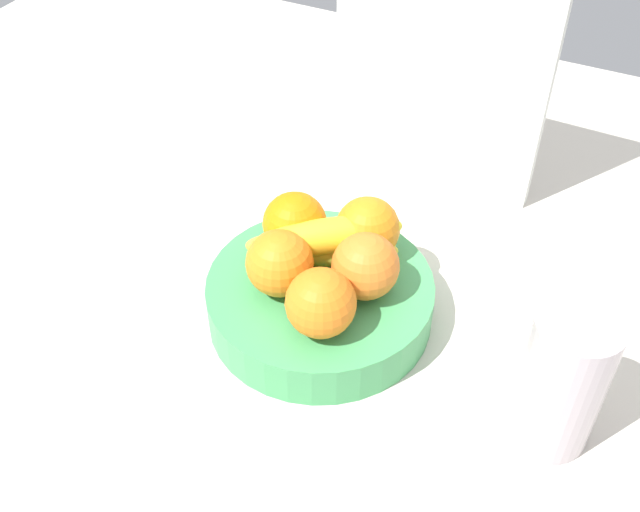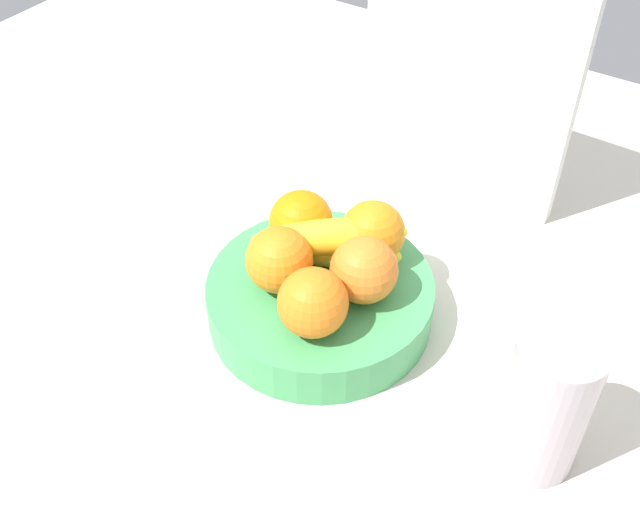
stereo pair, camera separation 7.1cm
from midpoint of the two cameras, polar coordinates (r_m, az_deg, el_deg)
ground_plane at (r=88.93cm, az=2.66°, el=-4.29°), size 180.00×140.00×3.00cm
fruit_bowl at (r=84.53cm, az=2.39°, el=-3.40°), size 25.08×25.08×5.20cm
orange_front_left at (r=75.55cm, az=2.14°, el=-3.64°), size 7.24×7.24×7.24cm
orange_front_right at (r=79.27cm, az=5.88°, el=-1.15°), size 7.24×7.24×7.24cm
orange_center at (r=83.79cm, az=6.40°, el=1.66°), size 7.24×7.24×7.24cm
orange_back_left at (r=84.67cm, az=0.96°, el=2.48°), size 7.24×7.24×7.24cm
orange_back_right at (r=79.98cm, az=-0.56°, el=-0.39°), size 7.24×7.24×7.24cm
banana_bunch at (r=82.94cm, az=2.95°, el=0.94°), size 17.21×13.73×6.20cm
cutting_board at (r=97.37cm, az=13.14°, el=13.69°), size 28.04×2.61×36.00cm
thermos_tumbler at (r=72.74cm, az=19.36°, el=-10.55°), size 7.90×7.90×15.71cm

